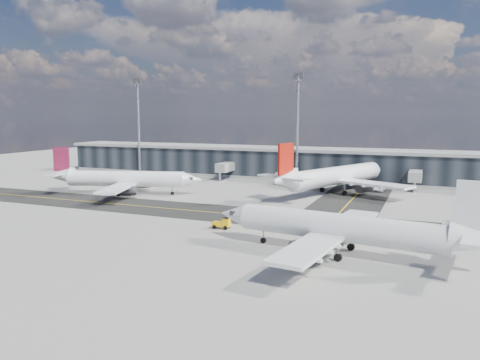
% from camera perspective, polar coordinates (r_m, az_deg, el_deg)
% --- Properties ---
extents(ground, '(300.00, 300.00, 0.00)m').
position_cam_1_polar(ground, '(82.38, -2.06, -4.72)').
color(ground, gray).
rests_on(ground, ground).
extents(taxiway_lanes, '(180.00, 63.00, 0.03)m').
position_cam_1_polar(taxiway_lanes, '(90.71, 3.00, -3.54)').
color(taxiway_lanes, black).
rests_on(taxiway_lanes, ground).
extents(terminal_concourse, '(152.00, 19.80, 8.80)m').
position_cam_1_polar(terminal_concourse, '(133.08, 7.74, 1.87)').
color(terminal_concourse, black).
rests_on(terminal_concourse, ground).
extents(floodlight_masts, '(102.50, 0.70, 28.90)m').
position_cam_1_polar(floodlight_masts, '(125.67, 7.02, 6.79)').
color(floodlight_masts, gray).
rests_on(floodlight_masts, ground).
extents(airliner_af, '(35.39, 30.48, 10.66)m').
position_cam_1_polar(airliner_af, '(109.96, -13.99, 0.12)').
color(airliner_af, white).
rests_on(airliner_af, ground).
extents(airliner_redtail, '(34.23, 39.67, 12.34)m').
position_cam_1_polar(airliner_redtail, '(109.50, 11.45, 0.46)').
color(airliner_redtail, white).
rests_on(airliner_redtail, ground).
extents(airliner_near, '(36.58, 31.29, 10.84)m').
position_cam_1_polar(airliner_near, '(61.92, 12.41, -5.78)').
color(airliner_near, silver).
rests_on(airliner_near, ground).
extents(baggage_tug, '(2.89, 1.54, 1.78)m').
position_cam_1_polar(baggage_tug, '(75.03, -2.09, -5.29)').
color(baggage_tug, '#F4B50C').
rests_on(baggage_tug, ground).
extents(service_van, '(3.39, 6.38, 1.71)m').
position_cam_1_polar(service_van, '(116.52, 16.52, -0.86)').
color(service_van, white).
rests_on(service_van, ground).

